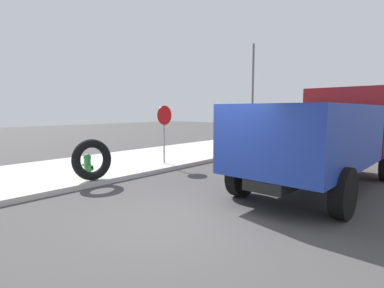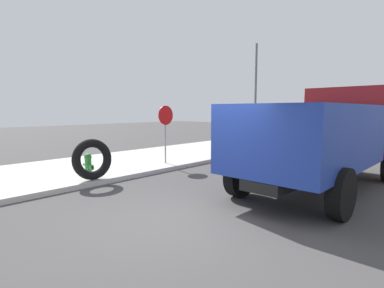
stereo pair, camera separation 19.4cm
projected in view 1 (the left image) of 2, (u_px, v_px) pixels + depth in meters
name	position (u px, v px, depth m)	size (l,w,h in m)	color
ground_plane	(189.00, 223.00, 6.08)	(80.00, 80.00, 0.00)	#423F3F
sidewalk_curb	(48.00, 174.00, 10.33)	(36.00, 5.00, 0.15)	#BCB7AD
fire_hydrant	(88.00, 164.00, 9.60)	(0.24, 0.54, 0.74)	#2D8438
loose_tire	(92.00, 160.00, 9.05)	(1.24, 1.24, 0.26)	black
stop_sign	(164.00, 123.00, 11.89)	(0.76, 0.08, 2.29)	gray
dump_truck_blue	(326.00, 133.00, 8.79)	(7.05, 2.92, 3.00)	#1E3899
dump_truck_gray	(372.00, 120.00, 19.43)	(7.05, 2.92, 3.00)	slate
street_light_pole	(253.00, 96.00, 16.90)	(0.12, 0.12, 5.75)	#595B5E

